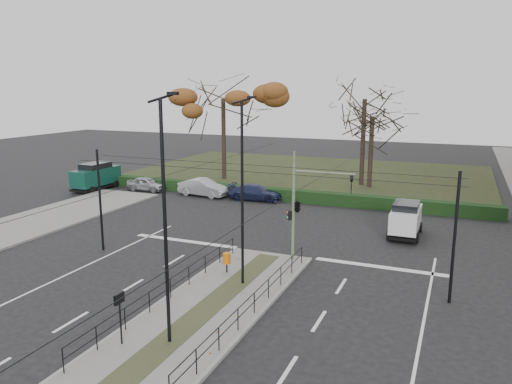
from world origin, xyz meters
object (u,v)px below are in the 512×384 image
Objects in this scene: streetlamp_median_near at (165,221)px; bare_tree_near at (372,122)px; streetlamp_median_far at (243,192)px; litter_bin at (227,259)px; rust_tree at (223,99)px; info_panel at (119,304)px; parked_car_second at (203,188)px; white_van at (406,218)px; traffic_light at (299,205)px; bare_tree_center at (365,105)px; parked_car_third at (256,192)px; parked_car_first at (146,184)px; green_van at (96,176)px.

bare_tree_near is (1.57, 32.90, 1.45)m from streetlamp_median_near.
litter_bin is at bearing 142.95° from streetlamp_median_far.
bare_tree_near reaches higher than litter_bin.
litter_bin is 0.11× the size of streetlamp_median_near.
rust_tree reaches higher than bare_tree_near.
bare_tree_near is at bearing 84.67° from info_panel.
white_van is (17.89, -5.69, 0.41)m from parked_car_second.
traffic_light reaches higher than parked_car_second.
bare_tree_center is 1.24× the size of bare_tree_near.
info_panel is at bearing -70.19° from rust_tree.
streetlamp_median_near is (-1.64, -10.48, 1.54)m from traffic_light.
streetlamp_median_far reaches higher than white_van.
streetlamp_median_near is 25.06m from parked_car_third.
bare_tree_near is (12.94, 9.32, 5.50)m from parked_car_second.
bare_tree_center reaches higher than parked_car_third.
streetlamp_median_near reaches higher than traffic_light.
bare_tree_near is (1.35, 26.67, 1.58)m from streetlamp_median_far.
parked_car_first is 5.98m from parked_car_second.
traffic_light is at bearing -124.36° from parked_car_first.
streetlamp_median_far is 1.75× the size of green_van.
parked_car_first is (-15.77, 24.37, -1.07)m from info_panel.
litter_bin is 27.46m from bare_tree_center.
white_van reaches higher than parked_car_third.
bare_tree_near reaches higher than parked_car_first.
rust_tree reaches higher than traffic_light.
green_van is at bearing 134.74° from streetlamp_median_near.
parked_car_first reaches higher than litter_bin.
parked_car_first is at bearing 166.66° from white_van.
info_panel is 35.07m from rust_tree.
litter_bin is 22.95m from parked_car_first.
parked_car_third is (-6.45, 23.86, -4.13)m from streetlamp_median_near.
parked_car_first is 0.35× the size of rust_tree.
green_van is at bearing 131.59° from info_panel.
info_panel is 0.22× the size of streetlamp_median_near.
parked_car_third is at bearing 107.66° from litter_bin.
info_panel reaches higher than parked_car_first.
litter_bin is 8.35m from streetlamp_median_near.
parked_car_second is at bearing 122.03° from litter_bin.
traffic_light is 26.47m from green_van.
traffic_light is at bearing -26.37° from green_van.
green_van is (-22.23, 15.98, -3.37)m from streetlamp_median_far.
streetlamp_median_near is 34.43m from rust_tree.
bare_tree_near is (3.15, 33.72, 4.55)m from info_panel.
bare_tree_near is (23.58, 10.69, 4.94)m from green_van.
green_van is at bearing 171.40° from white_van.
white_van is (12.97, -5.97, 0.49)m from parked_car_third.
parked_car_first is (-16.18, 16.28, -0.23)m from litter_bin.
info_panel is at bearing -173.65° from parked_car_third.
traffic_light is at bearing 48.84° from litter_bin.
streetlamp_median_far is (1.79, 7.05, 2.98)m from info_panel.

